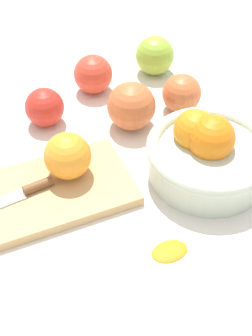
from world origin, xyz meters
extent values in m
plane|color=silver|center=(0.00, 0.00, 0.00)|extent=(2.40, 2.40, 0.00)
cylinder|color=beige|center=(-0.14, 0.08, 0.03)|extent=(0.18, 0.18, 0.06)
torus|color=beige|center=(-0.14, 0.08, 0.06)|extent=(0.19, 0.19, 0.02)
sphere|color=orange|center=(-0.13, 0.05, 0.07)|extent=(0.07, 0.07, 0.07)
sphere|color=orange|center=(-0.14, 0.08, 0.07)|extent=(0.07, 0.07, 0.07)
cube|color=tan|center=(0.09, -0.01, 0.01)|extent=(0.26, 0.18, 0.02)
sphere|color=orange|center=(0.05, -0.02, 0.05)|extent=(0.07, 0.07, 0.07)
cylinder|color=brown|center=(0.10, -0.02, 0.02)|extent=(0.05, 0.02, 0.01)
sphere|color=#CC6638|center=(-0.21, -0.07, 0.04)|extent=(0.07, 0.07, 0.07)
sphere|color=#CC6638|center=(-0.11, -0.08, 0.04)|extent=(0.08, 0.08, 0.08)
sphere|color=#8EB738|center=(-0.24, -0.20, 0.04)|extent=(0.08, 0.08, 0.08)
sphere|color=#D6422D|center=(-0.10, -0.21, 0.04)|extent=(0.07, 0.07, 0.07)
sphere|color=red|center=(0.02, -0.17, 0.03)|extent=(0.07, 0.07, 0.07)
ellipsoid|color=orange|center=(0.00, 0.17, 0.00)|extent=(0.06, 0.04, 0.01)
camera|label=1|loc=(0.25, 0.44, 0.52)|focal=48.93mm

